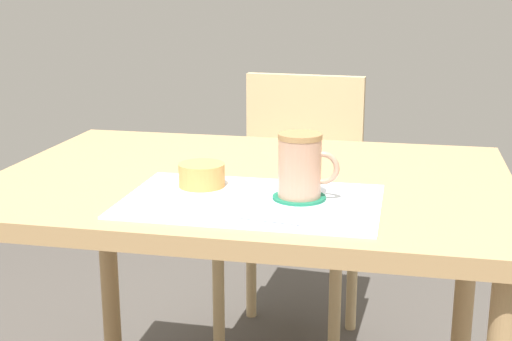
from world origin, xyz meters
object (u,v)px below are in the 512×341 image
at_px(dining_table, 251,218).
at_px(coffee_mug, 301,165).
at_px(wooden_chair, 295,199).
at_px(pastry_plate, 202,189).
at_px(pastry, 202,175).

xyz_separation_m(dining_table, coffee_mug, (0.13, -0.15, 0.16)).
height_order(wooden_chair, pastry_plate, wooden_chair).
height_order(dining_table, wooden_chair, wooden_chair).
bearing_deg(dining_table, wooden_chair, 91.51).
relative_size(dining_table, wooden_chair, 1.24).
height_order(dining_table, pastry, pastry).
bearing_deg(wooden_chair, pastry_plate, 91.13).
bearing_deg(pastry, wooden_chair, 87.27).
bearing_deg(pastry, pastry_plate, 0.00).
xyz_separation_m(dining_table, pastry_plate, (-0.06, -0.15, 0.10)).
xyz_separation_m(wooden_chair, pastry, (-0.04, -0.90, 0.31)).
bearing_deg(coffee_mug, pastry, 179.16).
bearing_deg(wooden_chair, coffee_mug, 103.15).
relative_size(dining_table, pastry_plate, 7.27).
bearing_deg(pastry_plate, coffee_mug, -0.84).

